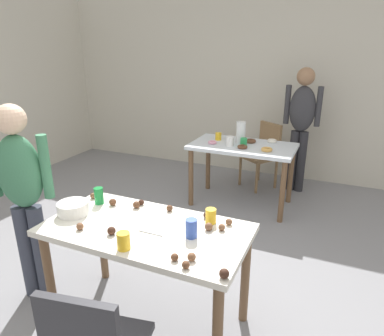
{
  "coord_description": "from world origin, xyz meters",
  "views": [
    {
      "loc": [
        1.1,
        -1.84,
        1.85
      ],
      "look_at": [
        0.03,
        0.6,
        0.9
      ],
      "focal_mm": 32.43,
      "sensor_mm": 36.0,
      "label": 1
    }
  ],
  "objects": [
    {
      "name": "person_girl_near",
      "position": [
        -0.9,
        -0.26,
        0.89
      ],
      "size": [
        0.45,
        0.3,
        1.49
      ],
      "color": "#383D4C",
      "rests_on": "ground_plane"
    },
    {
      "name": "cake_ball_1",
      "position": [
        -0.55,
        0.05,
        0.77
      ],
      "size": [
        0.05,
        0.05,
        0.05
      ],
      "primitive_type": "sphere",
      "color": "brown",
      "rests_on": "dining_table_near"
    },
    {
      "name": "fork_near",
      "position": [
        0.11,
        -0.22,
        0.75
      ],
      "size": [
        0.17,
        0.02,
        0.01
      ],
      "primitive_type": "cube",
      "color": "silver",
      "rests_on": "dining_table_near"
    },
    {
      "name": "cake_ball_6",
      "position": [
        0.35,
        0.1,
        0.77
      ],
      "size": [
        0.05,
        0.05,
        0.05
      ],
      "primitive_type": "sphere",
      "color": "#3D2319",
      "rests_on": "dining_table_near"
    },
    {
      "name": "cup_far_0",
      "position": [
        -0.26,
        2.05,
        0.8
      ],
      "size": [
        0.07,
        0.07,
        0.09
      ],
      "primitive_type": "cylinder",
      "color": "yellow",
      "rests_on": "dining_table_far"
    },
    {
      "name": "dining_table_near",
      "position": [
        0.04,
        -0.17,
        0.65
      ],
      "size": [
        1.31,
        0.68,
        0.75
      ],
      "color": "silver",
      "rests_on": "ground_plane"
    },
    {
      "name": "cake_ball_8",
      "position": [
        0.45,
        -0.38,
        0.77
      ],
      "size": [
        0.05,
        0.05,
        0.05
      ],
      "primitive_type": "sphere",
      "color": "brown",
      "rests_on": "dining_table_near"
    },
    {
      "name": "ground_plane",
      "position": [
        0.0,
        0.0,
        0.0
      ],
      "size": [
        6.4,
        6.4,
        0.0
      ],
      "primitive_type": "plane",
      "color": "gray"
    },
    {
      "name": "soda_can",
      "position": [
        -0.45,
        0.0,
        0.81
      ],
      "size": [
        0.07,
        0.07,
        0.12
      ],
      "primitive_type": "cylinder",
      "color": "#198438",
      "rests_on": "dining_table_near"
    },
    {
      "name": "person_adult_far",
      "position": [
        0.62,
        2.67,
        0.96
      ],
      "size": [
        0.45,
        0.22,
        1.6
      ],
      "color": "#28282D",
      "rests_on": "ground_plane"
    },
    {
      "name": "cup_near_1",
      "position": [
        0.06,
        -0.43,
        0.8
      ],
      "size": [
        0.07,
        0.07,
        0.1
      ],
      "primitive_type": "cylinder",
      "color": "yellow",
      "rests_on": "dining_table_near"
    },
    {
      "name": "pitcher_far",
      "position": [
        0.03,
        2.02,
        0.88
      ],
      "size": [
        0.11,
        0.11,
        0.26
      ],
      "primitive_type": "cylinder",
      "color": "white",
      "rests_on": "dining_table_far"
    },
    {
      "name": "cake_ball_9",
      "position": [
        -0.1,
        -0.33,
        0.78
      ],
      "size": [
        0.05,
        0.05,
        0.05
      ],
      "primitive_type": "sphere",
      "color": "#3D2319",
      "rests_on": "dining_table_near"
    },
    {
      "name": "donut_far_1",
      "position": [
        0.13,
        2.09,
        0.77
      ],
      "size": [
        0.13,
        0.13,
        0.04
      ],
      "primitive_type": "torus",
      "color": "brown",
      "rests_on": "dining_table_far"
    },
    {
      "name": "cup_far_2",
      "position": [
        -0.05,
        1.85,
        0.81
      ],
      "size": [
        0.09,
        0.09,
        0.11
      ],
      "primitive_type": "cylinder",
      "color": "white",
      "rests_on": "dining_table_far"
    },
    {
      "name": "chair_far_table",
      "position": [
        0.18,
        2.65,
        0.5
      ],
      "size": [
        0.56,
        0.56,
        0.87
      ],
      "color": "olive",
      "rests_on": "ground_plane"
    },
    {
      "name": "cake_ball_7",
      "position": [
        -0.32,
        -0.36,
        0.77
      ],
      "size": [
        0.05,
        0.05,
        0.05
      ],
      "primitive_type": "sphere",
      "color": "brown",
      "rests_on": "dining_table_near"
    },
    {
      "name": "donut_far_2",
      "position": [
        0.38,
        1.82,
        0.77
      ],
      "size": [
        0.12,
        0.12,
        0.04
      ],
      "primitive_type": "torus",
      "color": "gold",
      "rests_on": "dining_table_far"
    },
    {
      "name": "cake_ball_12",
      "position": [
        0.37,
        -0.42,
        0.77
      ],
      "size": [
        0.04,
        0.04,
        0.04
      ],
      "primitive_type": "sphere",
      "color": "brown",
      "rests_on": "dining_table_near"
    },
    {
      "name": "cup_far_1",
      "position": [
        0.1,
        1.91,
        0.8
      ],
      "size": [
        0.08,
        0.08,
        0.09
      ],
      "primitive_type": "cylinder",
      "color": "green",
      "rests_on": "dining_table_far"
    },
    {
      "name": "cake_ball_0",
      "position": [
        0.52,
        0.07,
        0.77
      ],
      "size": [
        0.04,
        0.04,
        0.04
      ],
      "primitive_type": "sphere",
      "color": "brown",
      "rests_on": "dining_table_near"
    },
    {
      "name": "mixing_bowl",
      "position": [
        -0.51,
        -0.21,
        0.79
      ],
      "size": [
        0.21,
        0.21,
        0.09
      ],
      "primitive_type": "cylinder",
      "color": "white",
      "rests_on": "dining_table_near"
    },
    {
      "name": "cake_ball_14",
      "position": [
        0.5,
        -0.01,
        0.77
      ],
      "size": [
        0.04,
        0.04,
        0.04
      ],
      "primitive_type": "sphere",
      "color": "brown",
      "rests_on": "dining_table_near"
    },
    {
      "name": "cup_near_2",
      "position": [
        0.4,
        0.05,
        0.8
      ],
      "size": [
        0.07,
        0.07,
        0.1
      ],
      "primitive_type": "cylinder",
      "color": "yellow",
      "rests_on": "dining_table_near"
    },
    {
      "name": "cake_ball_4",
      "position": [
        -0.34,
        0.01,
        0.78
      ],
      "size": [
        0.05,
        0.05,
        0.05
      ],
      "primitive_type": "sphere",
      "color": "brown",
      "rests_on": "dining_table_near"
    },
    {
      "name": "cup_near_0",
      "position": [
        0.35,
        -0.16,
        0.81
      ],
      "size": [
        0.07,
        0.07,
        0.12
      ],
      "primitive_type": "cylinder",
      "color": "#3351B2",
      "rests_on": "dining_table_near"
    },
    {
      "name": "cake_ball_10",
      "position": [
        0.08,
        0.1,
        0.77
      ],
      "size": [
        0.04,
        0.04,
        0.04
      ],
      "primitive_type": "sphere",
      "color": "brown",
      "rests_on": "dining_table_near"
    },
    {
      "name": "cake_ball_11",
      "position": [
        0.42,
        -0.04,
        0.78
      ],
      "size": [
        0.05,
        0.05,
        0.05
      ],
      "primitive_type": "sphere",
      "color": "brown",
      "rests_on": "dining_table_near"
    },
    {
      "name": "cake_ball_2",
      "position": [
        0.66,
        -0.45,
        0.78
      ],
      "size": [
        0.05,
        0.05,
        0.05
      ],
      "primitive_type": "sphere",
      "color": "#3D2319",
      "rests_on": "dining_table_near"
    },
    {
      "name": "wall_back",
      "position": [
        0.0,
        3.2,
        1.3
      ],
      "size": [
        6.4,
        0.1,
        2.6
      ],
      "primitive_type": "cube",
      "color": "beige",
      "rests_on": "ground_plane"
    },
    {
      "name": "cake_ball_3",
      "position": [
        -0.16,
        0.04,
        0.78
      ],
      "size": [
        0.05,
        0.05,
        0.05
      ],
      "primitive_type": "sphere",
      "color": "brown",
      "rests_on": "dining_table_near"
    },
    {
      "name": "donut_far_0",
      "position": [
        0.36,
        2.21,
        0.77
      ],
      "size": [
        0.12,
        0.12,
        0.03
      ],
      "primitive_type": "torus",
      "color": "white",
      "rests_on": "dining_table_far"
    },
    {
      "name": "cake_ball_13",
      "position": [
        -0.16,
        0.1,
        0.77
      ],
      "size": [
        0.04,
        0.04,
        0.04
      ],
      "primitive_type": "sphere",
      "color": "#3D2319",
      "rests_on": "dining_table_near"
    },
    {
      "name": "dining_table_far",
      "position": [
        0.07,
        1.96,
        0.64
      ],
      "size": [
        1.2,
        0.69,
        0.75
      ],
      "color": "silver",
      "rests_on": "ground_plane"
    },
    {
      "name": "donut_far_3",
      "position": [
        0.11,
        1.82,
        0.77
      ],
      "size": [
        0.12,
        0.12,
        0.03
      ],
      "primitive_type": "torus",
      "color": "brown",
      "rests_on": "dining_table_far"
    },
    {
      "name": "cake_ball_5",
      "position": [
        0.45,
        -0.46,
        0.77
      ],
      "size": [
        0.04,
        0.04,
        0.04
      ],
      "primitive_type": "sphere",
      "color": "brown",
      "rests_on": "dining_table_near"
    },
    {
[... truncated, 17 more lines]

